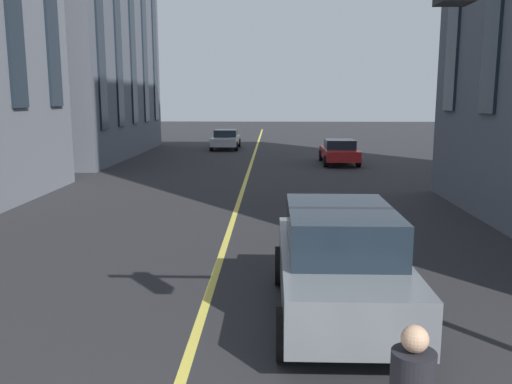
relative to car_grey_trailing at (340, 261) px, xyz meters
The scene contains 5 objects.
lane_centre_line 13.75m from the car_grey_trailing, ahead, with size 80.00×0.16×0.01m.
car_grey_trailing is the anchor object (origin of this frame).
car_red_near 21.27m from the car_grey_trailing, ahead, with size 4.40×1.95×1.37m.
car_silver_parked_b 30.03m from the car_grey_trailing, ahead, with size 4.40×1.95×1.37m.
building_left_far 30.53m from the car_grey_trailing, 33.22° to the left, with size 15.70×13.22×14.47m.
Camera 1 is at (-2.12, -1.19, 3.67)m, focal length 37.44 mm.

